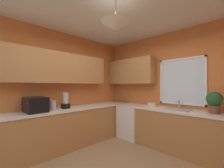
{
  "coord_description": "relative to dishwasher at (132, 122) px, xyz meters",
  "views": [
    {
      "loc": [
        1.48,
        -1.55,
        1.39
      ],
      "look_at": [
        -0.65,
        0.58,
        1.43
      ],
      "focal_mm": 23.16,
      "sensor_mm": 36.0,
      "label": 1
    }
  ],
  "objects": [
    {
      "name": "kettle",
      "position": [
        -0.64,
        -1.87,
        0.56
      ],
      "size": [
        0.12,
        0.12,
        0.2
      ],
      "primitive_type": "cylinder",
      "color": "#B7B7BC",
      "rests_on": "counter_run_left"
    },
    {
      "name": "counter_run_left",
      "position": [
        -0.66,
        -1.59,
        0.02
      ],
      "size": [
        0.65,
        3.59,
        0.88
      ],
      "color": "#AD7542",
      "rests_on": "ground_plane"
    },
    {
      "name": "bowl",
      "position": [
        0.59,
        0.03,
        0.51
      ],
      "size": [
        0.2,
        0.2,
        0.09
      ],
      "primitive_type": "cylinder",
      "color": "beige",
      "rests_on": "counter_run_back"
    },
    {
      "name": "microwave",
      "position": [
        -0.66,
        -2.21,
        0.61
      ],
      "size": [
        0.48,
        0.36,
        0.29
      ],
      "primitive_type": "cube",
      "color": "black",
      "rests_on": "counter_run_left"
    },
    {
      "name": "blender_appliance",
      "position": [
        -0.66,
        -1.58,
        0.62
      ],
      "size": [
        0.15,
        0.15,
        0.36
      ],
      "color": "black",
      "rests_on": "counter_run_left"
    },
    {
      "name": "sink_assembly",
      "position": [
        1.17,
        0.04,
        0.47
      ],
      "size": [
        0.52,
        0.4,
        0.19
      ],
      "color": "#9EA0A5",
      "rests_on": "counter_run_back"
    },
    {
      "name": "potted_plant",
      "position": [
        1.84,
        0.08,
        0.69
      ],
      "size": [
        0.27,
        0.27,
        0.4
      ],
      "color": "brown",
      "rests_on": "counter_run_back"
    },
    {
      "name": "dishwasher",
      "position": [
        0.0,
        0.0,
        0.0
      ],
      "size": [
        0.6,
        0.6,
        0.84
      ],
      "primitive_type": "cube",
      "color": "white",
      "rests_on": "ground_plane"
    },
    {
      "name": "room_shell",
      "position": [
        0.54,
        -1.13,
        1.39
      ],
      "size": [
        3.88,
        3.98,
        2.77
      ],
      "color": "#D17238",
      "rests_on": "ground_plane"
    },
    {
      "name": "counter_run_back",
      "position": [
        1.12,
        0.03,
        0.02
      ],
      "size": [
        2.97,
        0.65,
        0.88
      ],
      "color": "#AD7542",
      "rests_on": "ground_plane"
    }
  ]
}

